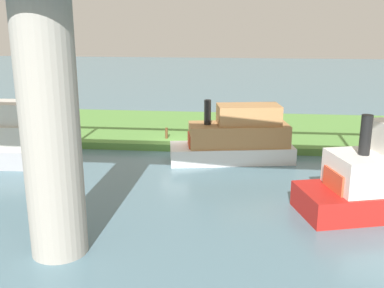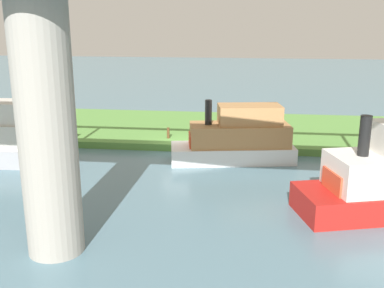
{
  "view_description": "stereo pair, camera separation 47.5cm",
  "coord_description": "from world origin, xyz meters",
  "views": [
    {
      "loc": [
        -4.29,
        30.77,
        9.17
      ],
      "look_at": [
        -1.53,
        5.0,
        2.0
      ],
      "focal_mm": 42.63,
      "sensor_mm": 36.0,
      "label": 1
    },
    {
      "loc": [
        -4.76,
        30.71,
        9.17
      ],
      "look_at": [
        -1.53,
        5.0,
        2.0
      ],
      "focal_mm": 42.63,
      "sensor_mm": 36.0,
      "label": 2
    }
  ],
  "objects": [
    {
      "name": "ground_plane",
      "position": [
        0.0,
        0.0,
        0.0
      ],
      "size": [
        160.0,
        160.0,
        0.0
      ],
      "primitive_type": "plane",
      "color": "slate"
    },
    {
      "name": "motorboat_white",
      "position": [
        -4.08,
        1.63,
        1.53
      ],
      "size": [
        8.4,
        4.03,
        4.12
      ],
      "color": "white",
      "rests_on": "ground"
    },
    {
      "name": "riverboat_paddlewheel",
      "position": [
        11.16,
        3.89,
        1.66
      ],
      "size": [
        8.85,
        3.2,
        4.48
      ],
      "color": "#99999E",
      "rests_on": "ground"
    },
    {
      "name": "grassy_bank",
      "position": [
        0.0,
        -6.0,
        0.25
      ],
      "size": [
        80.0,
        12.0,
        0.5
      ],
      "primitive_type": "cube",
      "color": "#5B9342",
      "rests_on": "ground"
    },
    {
      "name": "bridge_pylon",
      "position": [
        2.83,
        14.69,
        5.0
      ],
      "size": [
        2.23,
        2.23,
        9.99
      ],
      "primitive_type": "cylinder",
      "color": "#9E998E",
      "rests_on": "ground"
    },
    {
      "name": "mooring_post",
      "position": [
        1.11,
        -1.77,
        0.9
      ],
      "size": [
        0.2,
        0.2,
        0.81
      ],
      "primitive_type": "cylinder",
      "color": "brown",
      "rests_on": "grassy_bank"
    },
    {
      "name": "person_on_bank",
      "position": [
        -5.91,
        -2.72,
        1.2
      ],
      "size": [
        0.47,
        0.47,
        1.39
      ],
      "color": "#2D334C",
      "rests_on": "grassy_bank"
    }
  ]
}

